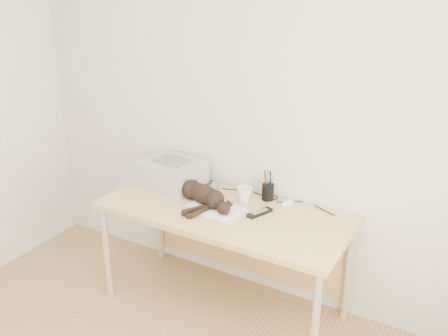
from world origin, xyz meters
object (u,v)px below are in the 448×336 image
Objects in this scene: mug at (244,194)px; pen_cup at (268,192)px; mouse at (288,202)px; desk at (230,223)px; printer at (172,173)px; cat at (202,195)px.

mug is 0.16m from pen_cup.
mug is at bearing -145.72° from mouse.
desk is 0.32m from pen_cup.
printer is at bearing -158.25° from mouse.
pen_cup is 1.99× the size of mouse.
pen_cup is (0.35, 0.26, -0.00)m from cat.
pen_cup is at bearing 56.27° from cat.
desk is 0.56m from printer.
printer is 0.70m from pen_cup.
printer is 4.13× the size of mug.
pen_cup is at bearing 9.46° from printer.
mouse is at bearing 20.82° from mug.
printer is 0.84m from mouse.
cat is 2.73× the size of pen_cup.
desk is at bearing -133.58° from pen_cup.
cat is at bearing -23.33° from printer.
printer reaches higher than desk.
printer is at bearing -170.54° from pen_cup.
printer is 0.56m from mug.
mouse is at bearing 48.06° from cat.
cat is (-0.17, -0.07, 0.19)m from desk.
desk is 0.21m from mug.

